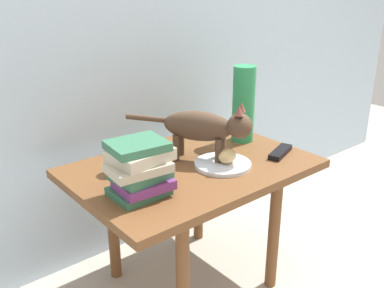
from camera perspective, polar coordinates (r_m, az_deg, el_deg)
The scene contains 9 objects.
ground_plane at distance 1.84m, azimuth -0.00°, elevation -17.30°, with size 6.00×6.00×0.00m, color #B2A899.
side_table at distance 1.61m, azimuth -0.00°, elevation -4.83°, with size 0.85×0.59×0.51m.
plate at distance 1.57m, azimuth 4.05°, elevation -2.66°, with size 0.20×0.20×0.01m, color silver.
bread_roll at distance 1.56m, azimuth 4.64°, elevation -1.57°, with size 0.08×0.06×0.05m, color #E0BC7A.
cat at distance 1.57m, azimuth 1.84°, elevation 2.26°, with size 0.29×0.41×0.23m.
book_stack at distance 1.34m, azimuth -6.83°, elevation -3.22°, with size 0.21×0.17×0.18m.
green_vase at distance 1.78m, azimuth 6.76°, elevation 5.21°, with size 0.09×0.09×0.31m, color #288C51.
candle_jar at distance 1.53m, azimuth -9.44°, elevation -2.32°, with size 0.07×0.07×0.08m.
tv_remote at distance 1.70m, azimuth 11.50°, elevation -1.04°, with size 0.15×0.04×0.02m, color black.
Camera 1 is at (-0.92, -1.12, 1.14)m, focal length 40.72 mm.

